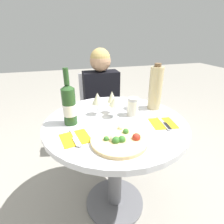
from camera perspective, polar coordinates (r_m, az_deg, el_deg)
ground_plane at (r=1.66m, az=0.88°, el=-27.33°), size 12.00×12.00×0.00m
dining_table at (r=1.24m, az=1.05°, el=-9.93°), size 0.93×0.93×0.78m
chair_behind_diner at (r=2.05m, az=-3.77°, el=-0.92°), size 0.42×0.42×0.90m
seated_diner at (r=1.88m, az=-2.96°, el=0.69°), size 0.36×0.41×1.17m
pizza_large at (r=0.93m, az=2.48°, el=-9.04°), size 0.30×0.30×0.05m
wine_bottle at (r=1.09m, az=-13.81°, el=2.33°), size 0.08×0.08×0.35m
tall_carafe at (r=1.32m, az=14.01°, el=7.60°), size 0.10×0.10×0.33m
sugar_shaker at (r=1.21m, az=6.81°, el=1.75°), size 0.08×0.08×0.13m
wine_glass_back_right at (r=1.22m, az=-0.03°, el=4.81°), size 0.07×0.07×0.16m
wine_glass_front_right at (r=1.15m, az=0.95°, el=3.35°), size 0.08×0.08×0.14m
wine_glass_back_left at (r=1.19m, az=-4.77°, el=4.30°), size 0.08×0.08×0.16m
place_setting_left at (r=0.98m, az=-11.85°, el=-8.34°), size 0.18×0.19×0.01m
place_setting_right at (r=1.15m, az=16.42°, el=-3.55°), size 0.17×0.19×0.01m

